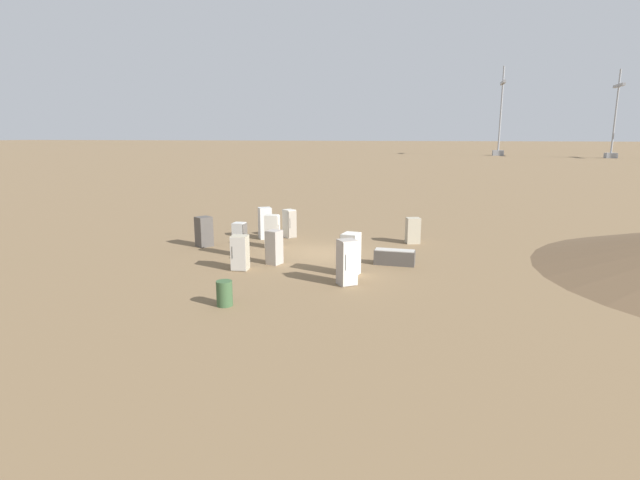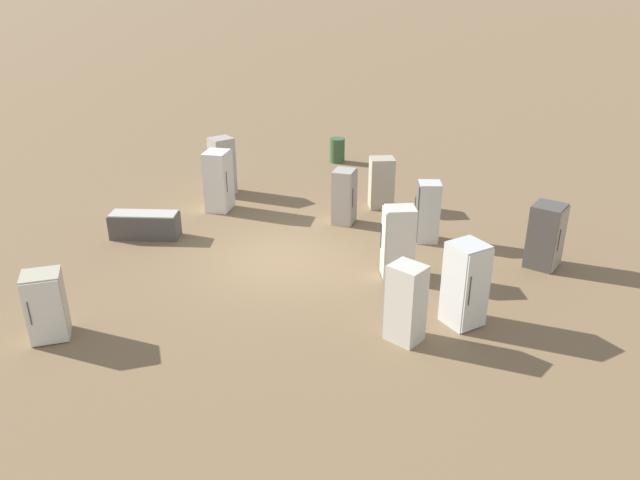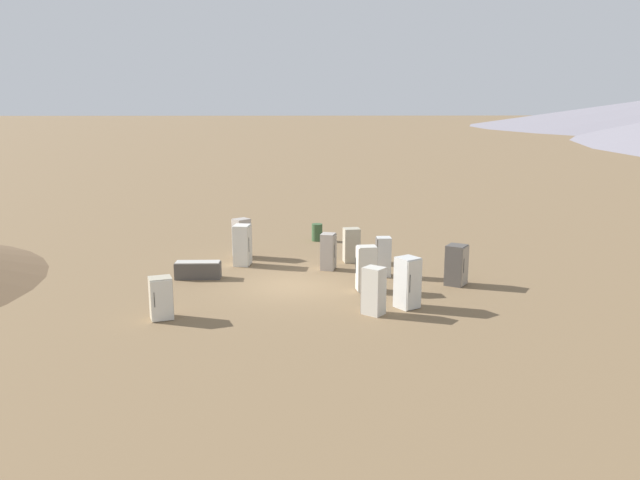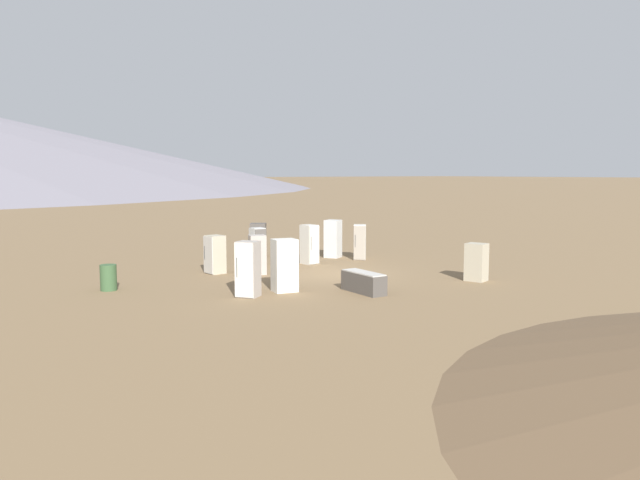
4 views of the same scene
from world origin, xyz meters
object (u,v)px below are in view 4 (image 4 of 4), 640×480
discarded_fridge_3 (215,254)px  discarded_fridge_6 (333,239)px  discarded_fridge_2 (284,265)px  rusty_barrel (108,278)px  discarded_fridge_8 (258,240)px  discarded_fridge_0 (477,262)px  discarded_fridge_1 (257,255)px  discarded_fridge_9 (309,244)px  discarded_fridge_4 (364,282)px  discarded_fridge_5 (258,246)px  discarded_fridge_7 (248,269)px  discarded_fridge_10 (360,242)px

discarded_fridge_3 → discarded_fridge_6: 6.94m
discarded_fridge_2 → rusty_barrel: 6.21m
discarded_fridge_8 → rusty_barrel: discarded_fridge_8 is taller
discarded_fridge_0 → discarded_fridge_3: 10.44m
discarded_fridge_1 → rusty_barrel: discarded_fridge_1 is taller
discarded_fridge_1 → discarded_fridge_9: size_ratio=0.90×
discarded_fridge_0 → discarded_fridge_6: bearing=166.9°
discarded_fridge_4 → discarded_fridge_5: bearing=-88.6°
discarded_fridge_4 → discarded_fridge_5: discarded_fridge_5 is taller
discarded_fridge_1 → discarded_fridge_4: (-1.21, 5.50, -0.44)m
discarded_fridge_6 → discarded_fridge_7: discarded_fridge_7 is taller
discarded_fridge_3 → discarded_fridge_4: bearing=-165.2°
discarded_fridge_1 → discarded_fridge_3: bearing=155.8°
rusty_barrel → discarded_fridge_8: bearing=-149.2°
rusty_barrel → discarded_fridge_1: bearing=-177.9°
discarded_fridge_4 → discarded_fridge_5: 7.75m
discarded_fridge_2 → discarded_fridge_6: bearing=54.1°
discarded_fridge_8 → rusty_barrel: bearing=-115.3°
discarded_fridge_4 → discarded_fridge_7: size_ratio=1.02×
discarded_fridge_6 → discarded_fridge_7: size_ratio=0.98×
discarded_fridge_5 → discarded_fridge_2: bearing=70.8°
discarded_fridge_4 → discarded_fridge_10: discarded_fridge_10 is taller
discarded_fridge_2 → discarded_fridge_1: bearing=85.7°
discarded_fridge_6 → discarded_fridge_7: 10.18m
discarded_fridge_3 → discarded_fridge_8: 5.55m
discarded_fridge_5 → discarded_fridge_8: 3.10m
discarded_fridge_8 → discarded_fridge_7: bearing=-86.1°
discarded_fridge_9 → discarded_fridge_2: bearing=44.1°
discarded_fridge_3 → discarded_fridge_10: (-7.46, -0.01, 0.05)m
discarded_fridge_7 → rusty_barrel: bearing=6.1°
discarded_fridge_5 → discarded_fridge_9: (-2.12, 0.97, 0.05)m
discarded_fridge_5 → discarded_fridge_7: bearing=60.0°
discarded_fridge_7 → discarded_fridge_10: (-8.55, -5.11, -0.10)m
discarded_fridge_8 → discarded_fridge_5: bearing=-84.6°
discarded_fridge_0 → rusty_barrel: bearing=-133.7°
discarded_fridge_7 → rusty_barrel: size_ratio=2.04×
discarded_fridge_1 → rusty_barrel: (6.01, 0.22, -0.34)m
discarded_fridge_3 → discarded_fridge_7: discarded_fridge_7 is taller
discarded_fridge_10 → discarded_fridge_9: bearing=37.9°
discarded_fridge_3 → discarded_fridge_4: size_ratio=0.83×
discarded_fridge_4 → discarded_fridge_7: bearing=-21.8°
discarded_fridge_5 → discarded_fridge_3: bearing=23.5°
discarded_fridge_9 → discarded_fridge_8: bearing=-85.8°
discarded_fridge_10 → discarded_fridge_7: bearing=70.8°
discarded_fridge_0 → discarded_fridge_3: discarded_fridge_3 is taller
discarded_fridge_4 → discarded_fridge_9: (-2.12, -6.76, 0.53)m
discarded_fridge_5 → discarded_fridge_10: (-4.90, 1.07, -0.00)m
discarded_fridge_1 → discarded_fridge_6: discarded_fridge_6 is taller
discarded_fridge_3 → discarded_fridge_6: bearing=-85.3°
discarded_fridge_3 → discarded_fridge_5: 2.78m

